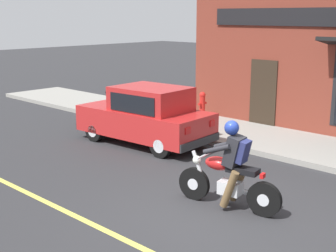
% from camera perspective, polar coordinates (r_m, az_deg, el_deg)
% --- Properties ---
extents(ground_plane, '(80.00, 80.00, 0.00)m').
position_cam_1_polar(ground_plane, '(8.40, 6.35, -10.60)').
color(ground_plane, '#2B2B2D').
extents(sidewalk_curb, '(2.60, 22.00, 0.14)m').
position_cam_1_polar(sidewalk_curb, '(13.68, 8.26, -0.87)').
color(sidewalk_curb, gray).
rests_on(sidewalk_curb, ground).
extents(lane_stripe, '(0.12, 19.80, 0.01)m').
position_cam_1_polar(lane_stripe, '(9.38, -15.67, -8.39)').
color(lane_stripe, '#D1C64C').
rests_on(lane_stripe, ground).
extents(motorcycle_with_rider, '(0.68, 2.01, 1.62)m').
position_cam_1_polar(motorcycle_with_rider, '(8.44, 7.49, -5.58)').
color(motorcycle_with_rider, black).
rests_on(motorcycle_with_rider, ground).
extents(car_hatchback, '(1.87, 3.88, 1.57)m').
position_cam_1_polar(car_hatchback, '(12.54, -2.69, 1.22)').
color(car_hatchback, black).
rests_on(car_hatchback, ground).
extents(fire_hydrant, '(0.36, 0.24, 0.88)m').
position_cam_1_polar(fire_hydrant, '(15.03, 4.20, 2.49)').
color(fire_hydrant, red).
rests_on(fire_hydrant, sidewalk_curb).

